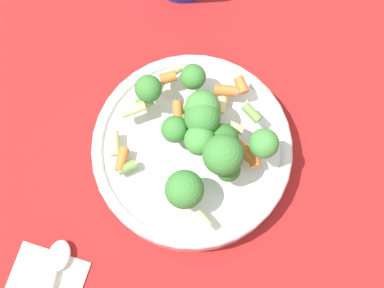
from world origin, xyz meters
TOP-DOWN VIEW (x-y plane):
  - ground_plane at (0.00, 0.00)m, footprint 3.00×3.00m
  - bowl at (0.00, 0.00)m, footprint 0.24×0.24m
  - pasta_salad at (-0.00, -0.01)m, footprint 0.19×0.18m

SIDE VIEW (x-z plane):
  - ground_plane at x=0.00m, z-range 0.00..0.00m
  - bowl at x=0.00m, z-range 0.00..0.05m
  - pasta_salad at x=0.00m, z-range 0.05..0.12m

